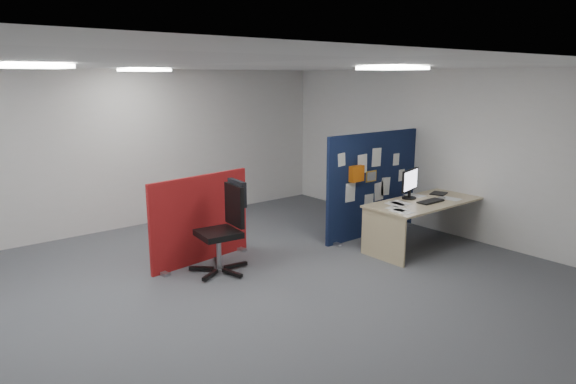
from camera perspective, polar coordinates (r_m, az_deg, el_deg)
floor at (r=6.26m, az=-9.11°, el=-11.71°), size 9.00×9.00×0.00m
ceiling at (r=5.72m, az=-10.08°, el=13.80°), size 9.00×7.00×0.02m
wall_back at (r=9.02m, az=-20.68°, el=4.08°), size 9.00×0.02×2.70m
wall_front at (r=3.39m, az=21.63°, el=-9.35°), size 9.00×0.02×2.70m
wall_right at (r=8.92m, az=16.49°, el=4.29°), size 0.02×7.00×2.70m
ceiling_lights at (r=6.46m, az=-10.38°, el=13.37°), size 4.10×4.10×0.04m
navy_divider at (r=8.51m, az=9.40°, el=0.86°), size 2.06×0.30×1.70m
main_desk at (r=8.11m, az=14.63°, el=-2.04°), size 1.93×0.86×0.73m
monitor_main at (r=8.10m, az=13.40°, el=1.04°), size 0.52×0.22×0.46m
keyboard at (r=8.00m, az=15.56°, el=-1.01°), size 0.45×0.18×0.02m
mouse at (r=8.25m, az=16.68°, el=-0.64°), size 0.11×0.08×0.03m
paper_tray at (r=8.60m, az=16.41°, el=-0.15°), size 0.33×0.30×0.01m
red_divider at (r=7.31m, az=-9.67°, el=-3.06°), size 1.65×0.30×1.24m
office_chair at (r=6.89m, az=-6.85°, el=-3.28°), size 0.79×0.80×1.21m
desk_papers at (r=7.84m, az=13.46°, el=-1.24°), size 1.44×0.81×0.00m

